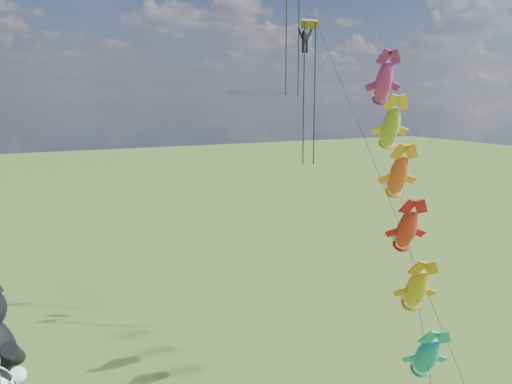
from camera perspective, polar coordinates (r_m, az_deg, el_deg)
name	(u,v)px	position (r m, az deg, el deg)	size (l,w,h in m)	color
fish_windsock_rig	(402,202)	(27.41, 14.43, -1.01)	(7.11, 14.40, 19.95)	brown
parafoil_rig	(307,43)	(37.79, 5.13, 14.60)	(2.16, 17.50, 24.73)	brown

